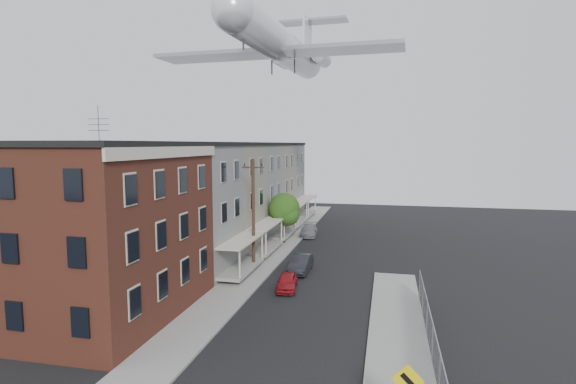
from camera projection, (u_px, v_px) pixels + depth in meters
name	position (u px, v px, depth m)	size (l,w,h in m)	color
sidewalk_left	(273.00, 252.00, 42.03)	(3.00, 62.00, 0.12)	gray
sidewalk_right	(398.00, 349.00, 22.18)	(3.00, 26.00, 0.12)	gray
curb_left	(289.00, 253.00, 41.71)	(0.15, 62.00, 0.14)	gray
curb_right	(369.00, 346.00, 22.49)	(0.15, 26.00, 0.14)	gray
corner_building	(94.00, 229.00, 26.39)	(10.31, 12.30, 12.15)	#321810
row_house_a	(171.00, 207.00, 35.60)	(11.98, 7.00, 10.30)	slate
row_house_b	(206.00, 197.00, 42.39)	(11.98, 7.00, 10.30)	#726A5A
row_house_c	(231.00, 190.00, 49.19)	(11.98, 7.00, 10.30)	slate
row_house_d	(250.00, 184.00, 55.98)	(11.98, 7.00, 10.30)	#726A5A
row_house_e	(265.00, 180.00, 62.77)	(11.98, 7.00, 10.30)	slate
chainlink_fence	(433.00, 342.00, 20.78)	(0.06, 18.06, 1.90)	gray
utility_pole	(253.00, 213.00, 35.73)	(1.80, 0.26, 9.00)	black
street_tree	(285.00, 210.00, 45.42)	(3.22, 3.20, 5.20)	black
car_near	(287.00, 282.00, 31.32)	(1.34, 3.34, 1.14)	maroon
car_mid	(301.00, 264.00, 35.66)	(1.42, 4.08, 1.34)	black
car_far	(309.00, 230.00, 49.60)	(1.75, 4.31, 1.25)	gray
airplane	(282.00, 46.00, 44.89)	(24.25, 27.68, 8.02)	silver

